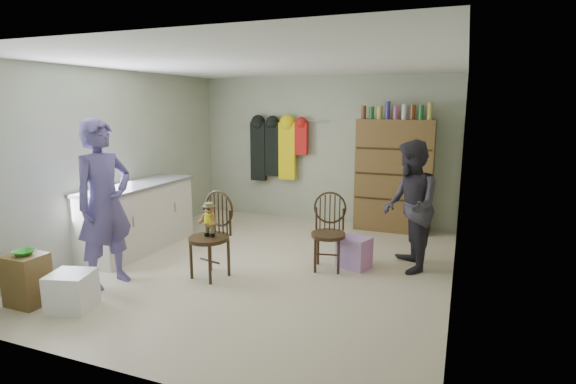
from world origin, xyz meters
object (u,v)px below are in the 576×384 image
at_px(chair_far, 329,228).
at_px(counter, 138,217).
at_px(chair_front, 212,228).
at_px(dresser, 394,175).

bearing_deg(chair_far, counter, 174.77).
xyz_separation_m(chair_front, dresser, (1.69, 2.81, 0.32)).
bearing_deg(chair_far, chair_front, -158.11).
distance_m(chair_front, chair_far, 1.44).
bearing_deg(chair_front, chair_far, 46.18).
distance_m(counter, chair_front, 1.60).
relative_size(chair_front, dresser, 0.50).
distance_m(chair_front, dresser, 3.29).
bearing_deg(counter, chair_far, 5.59).
xyz_separation_m(counter, chair_front, (1.51, -0.51, 0.12)).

